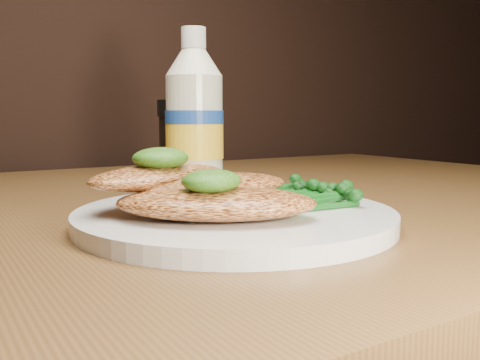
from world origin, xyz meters
TOP-DOWN VIEW (x-y plane):
  - plate at (-0.08, 0.89)m, footprint 0.28×0.28m
  - chicken_front at (-0.12, 0.86)m, footprint 0.18×0.16m
  - chicken_mid at (-0.10, 0.90)m, footprint 0.15×0.08m
  - chicken_back at (-0.14, 0.92)m, footprint 0.15×0.11m
  - pesto_front at (-0.12, 0.85)m, footprint 0.06×0.06m
  - pesto_back at (-0.14, 0.92)m, footprint 0.06×0.06m
  - broccolini_bundle at (-0.03, 0.88)m, footprint 0.17×0.15m
  - mayo_bottle at (-0.03, 1.07)m, footprint 0.09×0.09m
  - pepper_grinder at (-0.02, 1.14)m, footprint 0.05×0.05m

SIDE VIEW (x-z plane):
  - plate at x=-0.08m, z-range 0.75..0.76m
  - broccolini_bundle at x=-0.03m, z-range 0.76..0.79m
  - chicken_front at x=-0.12m, z-range 0.76..0.79m
  - chicken_mid at x=-0.10m, z-range 0.77..0.80m
  - chicken_back at x=-0.14m, z-range 0.78..0.80m
  - pesto_front at x=-0.12m, z-range 0.79..0.80m
  - pepper_grinder at x=-0.02m, z-range 0.75..0.87m
  - pesto_back at x=-0.14m, z-range 0.80..0.82m
  - mayo_bottle at x=-0.03m, z-range 0.75..0.95m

